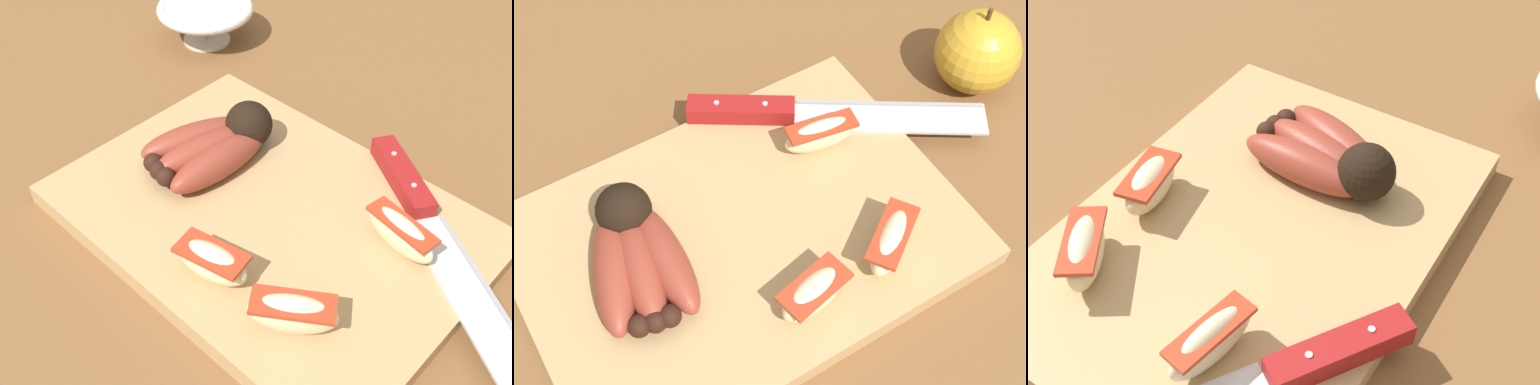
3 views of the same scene
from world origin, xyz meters
The scene contains 8 objects.
ground_plane centered at (0.00, 0.00, 0.00)m, with size 6.00×6.00×0.00m, color brown.
cutting_board centered at (0.01, -0.01, 0.01)m, with size 0.37×0.26×0.02m, color tan.
banana_bunch centered at (0.09, -0.03, 0.04)m, with size 0.09×0.13×0.05m.
chefs_knife centered at (-0.10, -0.10, 0.03)m, with size 0.25×0.18×0.02m.
apple_wedge_near centered at (-0.09, 0.07, 0.04)m, with size 0.07×0.06×0.04m.
apple_wedge_middle centered at (-0.01, 0.07, 0.04)m, with size 0.07×0.04×0.03m.
apple_wedge_far centered at (-0.10, -0.06, 0.04)m, with size 0.07×0.03×0.04m.
ceramic_bowl centered at (0.29, -0.20, 0.03)m, with size 0.12×0.12×0.05m.
Camera 1 is at (-0.25, 0.28, 0.42)m, focal length 43.52 mm.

